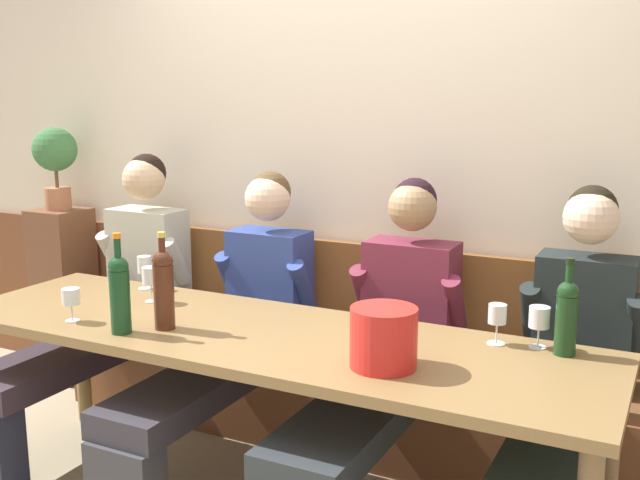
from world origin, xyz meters
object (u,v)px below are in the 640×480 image
Objects in this scene: wall_bench at (337,385)px; wine_bottle_clear_water at (567,315)px; person_right_seat at (569,378)px; potted_plant at (55,157)px; wine_glass_near_bucket at (71,298)px; dining_table at (260,350)px; person_center_right_seat at (232,323)px; person_center_left_seat at (382,349)px; ice_bucket at (384,337)px; wine_glass_right_end at (539,319)px; wine_bottle_green_tall at (120,292)px; wine_glass_mid_right at (497,316)px; wine_glass_center_front at (151,276)px; person_left_seat at (107,297)px; wine_glass_left_end at (144,267)px; wine_bottle_amber_mid at (164,286)px.

wall_bench is 1.32m from wine_bottle_clear_water.
person_right_seat is 2.96m from potted_plant.
wine_glass_near_bucket is (-1.81, -0.49, -0.05)m from wine_bottle_clear_water.
dining_table is 2.05× the size of person_center_right_seat.
potted_plant is at bearing 172.32° from person_right_seat.
wall_bench is 2.28× the size of person_center_left_seat.
person_right_seat is at bearing 41.76° from ice_bucket.
wine_glass_right_end reaches higher than dining_table.
wine_bottle_green_tall is 2.55× the size of wine_glass_right_end.
dining_table is 0.50m from person_center_left_seat.
person_center_right_seat reaches higher than wine_bottle_green_tall.
wall_bench is 1.11m from wine_glass_mid_right.
wine_bottle_green_tall reaches higher than wine_glass_center_front.
person_right_seat is at bearing 17.35° from wine_glass_near_bucket.
person_center_right_seat is (0.74, -0.01, -0.02)m from person_left_seat.
ice_bucket is 1.43m from wine_glass_left_end.
wine_glass_right_end is at bearing 16.82° from wine_glass_near_bucket.
person_left_seat is at bearing 147.10° from wine_bottle_amber_mid.
wine_bottle_green_tall is (-1.55, -0.59, 0.28)m from person_right_seat.
person_right_seat reaches higher than wine_glass_mid_right.
wine_glass_left_end is at bearing 137.04° from wine_bottle_amber_mid.
dining_table is at bearing -162.79° from person_right_seat.
wine_glass_right_end is at bearing 44.92° from ice_bucket.
wall_bench is at bearing -1.12° from potted_plant.
wine_bottle_amber_mid is 0.98× the size of wine_bottle_green_tall.
person_center_left_seat is 5.75× the size of ice_bucket.
wine_bottle_green_tall is (-0.46, -0.94, 0.63)m from wall_bench.
wine_glass_left_end is at bearing 136.64° from wine_glass_center_front.
person_left_seat is at bearing 177.18° from wine_glass_mid_right.
dining_table is 11.76× the size of ice_bucket.
person_center_left_seat is at bearing 42.66° from dining_table.
wall_bench is at bearing 17.00° from person_left_seat.
potted_plant is (-1.77, 0.03, 1.02)m from wall_bench.
person_right_seat is at bearing 25.45° from wine_glass_right_end.
wine_glass_center_front is (-1.00, -0.20, 0.24)m from person_center_left_seat.
wall_bench is 8.56× the size of wine_bottle_clear_water.
wine_bottle_green_tall is 2.49× the size of wine_glass_left_end.
wine_glass_left_end is at bearing 159.77° from dining_table.
person_left_seat is 8.89× the size of wine_glass_right_end.
wine_bottle_amber_mid is (-0.34, -0.82, 0.64)m from wall_bench.
person_right_seat is (0.72, 0.00, 0.01)m from person_center_left_seat.
dining_table is at bearing -17.92° from person_left_seat.
person_left_seat is at bearing 162.08° from dining_table.
wine_glass_near_bucket is (-0.10, -0.37, -0.02)m from wine_glass_center_front.
person_center_left_seat is at bearing -43.83° from wall_bench.
wine_bottle_green_tall is (-0.11, -0.12, -0.00)m from wine_bottle_amber_mid.
wine_glass_mid_right is 0.14m from wine_glass_right_end.
person_center_right_seat is at bearing 6.19° from wine_glass_left_end.
person_center_left_seat is (0.37, -0.35, 0.35)m from wall_bench.
wine_glass_right_end is at bearing 11.44° from wine_glass_mid_right.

